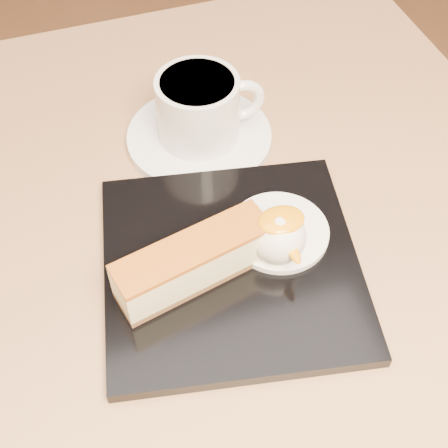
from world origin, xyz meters
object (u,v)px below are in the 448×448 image
object	(u,v)px
table	(175,357)
ice_cream_scoop	(278,237)
cheesecake	(194,262)
coffee_cup	(200,107)
dessert_plate	(231,265)
saucer	(199,137)

from	to	relation	value
table	ice_cream_scoop	distance (m)	0.22
cheesecake	coffee_cup	bearing A→B (deg)	58.56
dessert_plate	ice_cream_scoop	distance (m)	0.05
ice_cream_scoop	dessert_plate	bearing A→B (deg)	172.87
ice_cream_scoop	coffee_cup	world-z (taller)	coffee_cup
table	cheesecake	distance (m)	0.19
dessert_plate	coffee_cup	xyz separation A→B (m)	(0.02, 0.16, 0.04)
table	dessert_plate	size ratio (longest dim) A/B	3.64
table	ice_cream_scoop	bearing A→B (deg)	-9.85
cheesecake	saucer	world-z (taller)	cheesecake
dessert_plate	ice_cream_scoop	size ratio (longest dim) A/B	4.59
table	dessert_plate	xyz separation A→B (m)	(0.06, -0.01, 0.16)
dessert_plate	coffee_cup	size ratio (longest dim) A/B	1.98
table	ice_cream_scoop	xyz separation A→B (m)	(0.10, -0.02, 0.19)
table	dessert_plate	bearing A→B (deg)	-11.71
table	saucer	world-z (taller)	saucer
dessert_plate	saucer	distance (m)	0.17
cheesecake	coffee_cup	xyz separation A→B (m)	(0.06, 0.17, 0.01)
cheesecake	saucer	distance (m)	0.18
dessert_plate	ice_cream_scoop	xyz separation A→B (m)	(0.04, -0.00, 0.03)
coffee_cup	saucer	bearing A→B (deg)	180.00
saucer	coffee_cup	size ratio (longest dim) A/B	1.35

